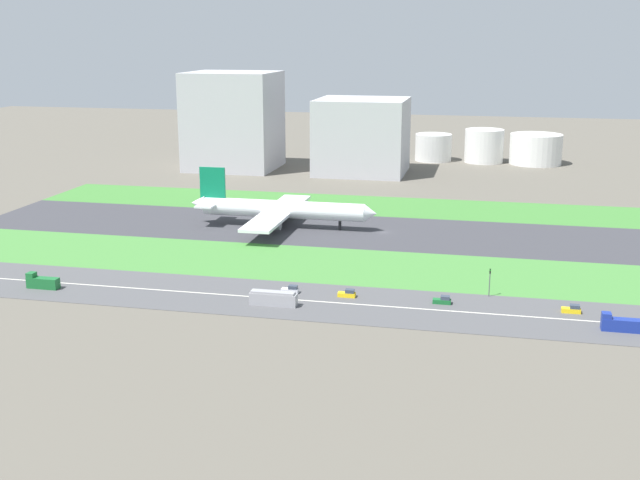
% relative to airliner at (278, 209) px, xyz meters
% --- Properties ---
extents(ground_plane, '(800.00, 800.00, 0.00)m').
position_rel_airliner_xyz_m(ground_plane, '(36.34, -0.00, -6.23)').
color(ground_plane, '#5B564C').
extents(runway, '(280.00, 46.00, 0.10)m').
position_rel_airliner_xyz_m(runway, '(36.34, -0.00, -6.18)').
color(runway, '#38383D').
rests_on(runway, ground_plane).
extents(grass_median_north, '(280.00, 36.00, 0.10)m').
position_rel_airliner_xyz_m(grass_median_north, '(36.34, 41.00, -6.18)').
color(grass_median_north, '#3D7A33').
rests_on(grass_median_north, ground_plane).
extents(grass_median_south, '(280.00, 36.00, 0.10)m').
position_rel_airliner_xyz_m(grass_median_south, '(36.34, -41.00, -6.18)').
color(grass_median_south, '#427F38').
rests_on(grass_median_south, ground_plane).
extents(highway, '(280.00, 28.00, 0.10)m').
position_rel_airliner_xyz_m(highway, '(36.34, -73.00, -6.18)').
color(highway, '#4C4C4F').
rests_on(highway, ground_plane).
extents(highway_centerline, '(266.00, 0.50, 0.01)m').
position_rel_airliner_xyz_m(highway_centerline, '(36.34, -73.00, -6.13)').
color(highway_centerline, silver).
rests_on(highway_centerline, highway).
extents(airliner, '(65.00, 56.00, 19.70)m').
position_rel_airliner_xyz_m(airliner, '(0.00, 0.00, 0.00)').
color(airliner, white).
rests_on(airliner, runway).
extents(truck_1, '(8.40, 2.50, 4.00)m').
position_rel_airliner_xyz_m(truck_1, '(99.56, -78.00, -4.56)').
color(truck_1, navy).
rests_on(truck_1, highway).
extents(car_1, '(4.40, 1.80, 2.00)m').
position_rel_airliner_xyz_m(car_1, '(36.47, -68.00, -5.31)').
color(car_1, yellow).
rests_on(car_1, highway).
extents(bus_0, '(11.60, 2.50, 3.50)m').
position_rel_airliner_xyz_m(bus_0, '(20.01, -78.00, -4.41)').
color(bus_0, '#99999E').
rests_on(bus_0, highway).
extents(car_0, '(4.40, 1.80, 2.00)m').
position_rel_airliner_xyz_m(car_0, '(60.09, -68.00, -5.31)').
color(car_0, '#19662D').
rests_on(car_0, highway).
extents(truck_0, '(8.40, 2.50, 4.00)m').
position_rel_airliner_xyz_m(truck_0, '(-42.01, -78.00, -4.56)').
color(truck_0, '#19662D').
rests_on(truck_0, highway).
extents(car_3, '(4.40, 1.80, 2.00)m').
position_rel_airliner_xyz_m(car_3, '(90.33, -68.00, -5.31)').
color(car_3, yellow).
rests_on(car_3, highway).
extents(car_2, '(4.40, 1.80, 2.00)m').
position_rel_airliner_xyz_m(car_2, '(21.81, -68.00, -5.31)').
color(car_2, silver).
rests_on(car_2, highway).
extents(traffic_light, '(0.36, 0.50, 7.20)m').
position_rel_airliner_xyz_m(traffic_light, '(71.03, -60.01, -1.94)').
color(traffic_light, '#4C4C51').
rests_on(traffic_light, highway).
extents(terminal_building, '(41.61, 38.87, 46.39)m').
position_rel_airliner_xyz_m(terminal_building, '(-53.66, 114.00, 16.97)').
color(terminal_building, '#B2B2B7').
rests_on(terminal_building, ground_plane).
extents(hangar_building, '(41.41, 38.66, 34.76)m').
position_rel_airliner_xyz_m(hangar_building, '(9.54, 114.00, 11.15)').
color(hangar_building, '#B2B2B7').
rests_on(hangar_building, ground_plane).
extents(fuel_tank_west, '(18.77, 18.77, 13.79)m').
position_rel_airliner_xyz_m(fuel_tank_west, '(39.73, 159.00, 0.66)').
color(fuel_tank_west, silver).
rests_on(fuel_tank_west, ground_plane).
extents(fuel_tank_centre, '(19.58, 19.58, 16.87)m').
position_rel_airliner_xyz_m(fuel_tank_centre, '(65.47, 159.00, 2.20)').
color(fuel_tank_centre, silver).
rests_on(fuel_tank_centre, ground_plane).
extents(fuel_tank_east, '(25.91, 25.91, 15.12)m').
position_rel_airliner_xyz_m(fuel_tank_east, '(91.16, 159.00, 1.33)').
color(fuel_tank_east, silver).
rests_on(fuel_tank_east, ground_plane).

